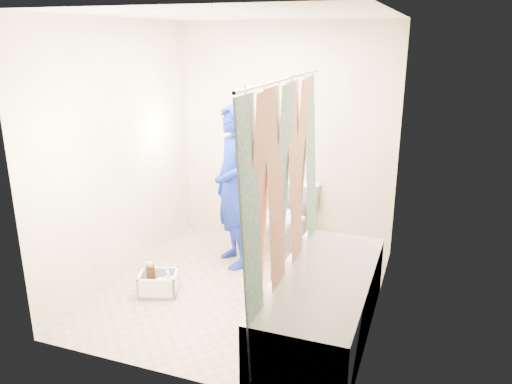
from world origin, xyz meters
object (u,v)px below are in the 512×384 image
(bathtub, at_px, (323,302))
(toilet, at_px, (287,219))
(plumber, at_px, (234,187))
(cleaning_caddy, at_px, (160,284))

(bathtub, xyz_separation_m, toilet, (-0.71, 1.40, 0.10))
(bathtub, height_order, toilet, toilet)
(plumber, bearing_deg, toilet, 94.37)
(bathtub, relative_size, plumber, 1.07)
(toilet, xyz_separation_m, cleaning_caddy, (-0.81, -1.30, -0.28))
(bathtub, distance_m, toilet, 1.57)
(bathtub, distance_m, cleaning_caddy, 1.53)
(plumber, relative_size, cleaning_caddy, 4.02)
(plumber, distance_m, cleaning_caddy, 1.17)
(bathtub, xyz_separation_m, plumber, (-1.13, 0.93, 0.55))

